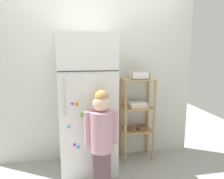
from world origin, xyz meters
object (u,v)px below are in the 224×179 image
object	(u,v)px
refrigerator	(88,104)
pantry_shelf_unit	(137,113)
child_standing	(101,130)
fruit_bin	(140,76)

from	to	relation	value
refrigerator	pantry_shelf_unit	world-z (taller)	refrigerator
child_standing	pantry_shelf_unit	bearing A→B (deg)	45.24
refrigerator	fruit_bin	size ratio (longest dim) A/B	7.13
pantry_shelf_unit	fruit_bin	bearing A→B (deg)	-64.24
refrigerator	fruit_bin	bearing A→B (deg)	9.44
child_standing	pantry_shelf_unit	xyz separation A→B (m)	(0.59, 0.59, -0.02)
refrigerator	child_standing	xyz separation A→B (m)	(0.11, -0.45, -0.18)
pantry_shelf_unit	child_standing	bearing A→B (deg)	-134.76
refrigerator	fruit_bin	distance (m)	0.78
child_standing	fruit_bin	bearing A→B (deg)	43.71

